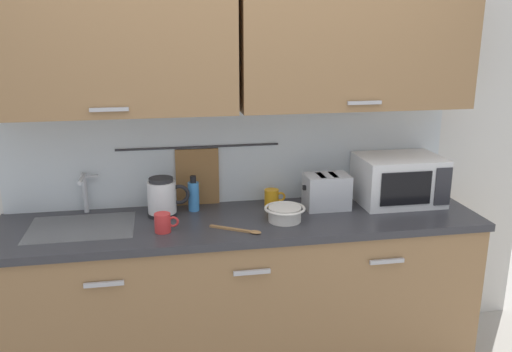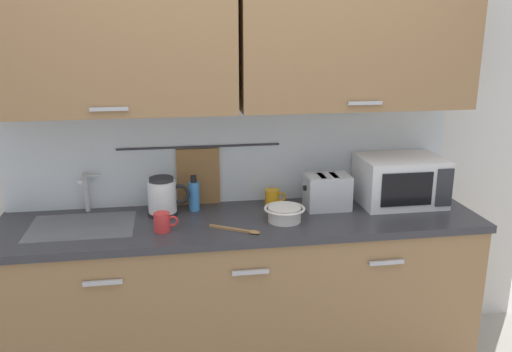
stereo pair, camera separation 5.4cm
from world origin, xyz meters
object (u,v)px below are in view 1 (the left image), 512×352
Objects in this scene: mug_near_sink at (163,223)px; microwave at (399,180)px; mug_by_kettle at (272,198)px; electric_kettle at (163,197)px; dish_soap_bottle at (194,195)px; wooden_spoon at (242,230)px; mixing_bowl at (285,213)px; toaster at (327,191)px.

microwave is at bearing 9.58° from mug_near_sink.
mug_by_kettle is at bearing 25.57° from mug_near_sink.
electric_kettle is at bearing -175.19° from mug_by_kettle.
dish_soap_bottle is 0.34m from mug_near_sink.
dish_soap_bottle is at bearing 120.74° from wooden_spoon.
electric_kettle is 1.89× the size of mug_near_sink.
mug_near_sink is (-0.00, -0.24, -0.05)m from electric_kettle.
mixing_bowl is 0.32m from toaster.
microwave is 3.83× the size of mug_near_sink.
toaster is 2.13× the size of mug_by_kettle.
microwave reaches higher than mug_near_sink.
microwave reaches higher than electric_kettle.
mixing_bowl is 0.86× the size of wooden_spoon.
dish_soap_bottle is 0.77× the size of toaster.
dish_soap_bottle is (0.17, 0.05, -0.01)m from electric_kettle.
mixing_bowl is (0.62, 0.04, -0.00)m from mug_near_sink.
dish_soap_bottle is at bearing 59.66° from mug_near_sink.
mug_by_kettle is (-0.01, 0.25, 0.00)m from mixing_bowl.
wooden_spoon is (-0.95, -0.29, -0.13)m from microwave.
dish_soap_bottle is 0.42m from wooden_spoon.
microwave reaches higher than mixing_bowl.
mixing_bowl is at bearing 3.72° from mug_near_sink.
toaster is at bearing -16.86° from mug_by_kettle.
mug_by_kettle reaches higher than wooden_spoon.
mug_near_sink is 0.47× the size of toaster.
electric_kettle is 0.61m from mug_by_kettle.
dish_soap_bottle is 1.63× the size of mug_by_kettle.
mug_near_sink reaches higher than wooden_spoon.
microwave is 1.80× the size of toaster.
microwave is 2.35× the size of dish_soap_bottle.
microwave is 1.16m from dish_soap_bottle.
mixing_bowl is (0.45, -0.25, -0.04)m from dish_soap_bottle.
microwave is 1.00m from wooden_spoon.
dish_soap_bottle is at bearing 176.78° from microwave.
microwave is at bearing 2.82° from toaster.
mug_near_sink is 0.56× the size of mixing_bowl.
mixing_bowl is 0.84× the size of toaster.
toaster reaches higher than mixing_bowl.
dish_soap_bottle is at bearing 16.56° from electric_kettle.
toaster reaches higher than mug_by_kettle.
electric_kettle is (-1.32, 0.02, -0.03)m from microwave.
toaster is (0.73, -0.09, 0.01)m from dish_soap_bottle.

